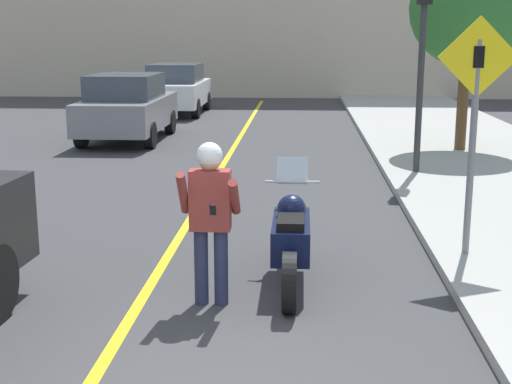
# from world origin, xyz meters

# --- Properties ---
(road_center_line) EXTENTS (0.12, 36.00, 0.01)m
(road_center_line) POSITION_xyz_m (-0.60, 6.00, 0.00)
(road_center_line) COLOR yellow
(road_center_line) RESTS_ON ground
(motorcycle) EXTENTS (0.62, 2.27, 1.29)m
(motorcycle) POSITION_xyz_m (0.92, 2.65, 0.50)
(motorcycle) COLOR black
(motorcycle) RESTS_ON ground
(person_biker) EXTENTS (0.59, 0.46, 1.65)m
(person_biker) POSITION_xyz_m (0.13, 1.96, 1.00)
(person_biker) COLOR #282D4C
(person_biker) RESTS_ON ground
(crossing_sign) EXTENTS (0.91, 0.08, 2.74)m
(crossing_sign) POSITION_xyz_m (2.98, 3.47, 1.77)
(crossing_sign) COLOR slate
(crossing_sign) RESTS_ON sidewalk_curb
(traffic_light) EXTENTS (0.26, 0.30, 3.81)m
(traffic_light) POSITION_xyz_m (3.19, 8.59, 2.77)
(traffic_light) COLOR #2D2D30
(traffic_light) RESTS_ON sidewalk_curb
(street_tree) EXTENTS (2.55, 2.55, 4.37)m
(street_tree) POSITION_xyz_m (4.58, 11.34, 3.20)
(street_tree) COLOR brown
(street_tree) RESTS_ON sidewalk_curb
(parked_car_grey) EXTENTS (1.88, 4.20, 1.68)m
(parked_car_grey) POSITION_xyz_m (-3.38, 12.98, 0.86)
(parked_car_grey) COLOR black
(parked_car_grey) RESTS_ON ground
(parked_car_white) EXTENTS (1.88, 4.20, 1.68)m
(parked_car_white) POSITION_xyz_m (-3.20, 19.12, 0.86)
(parked_car_white) COLOR black
(parked_car_white) RESTS_ON ground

